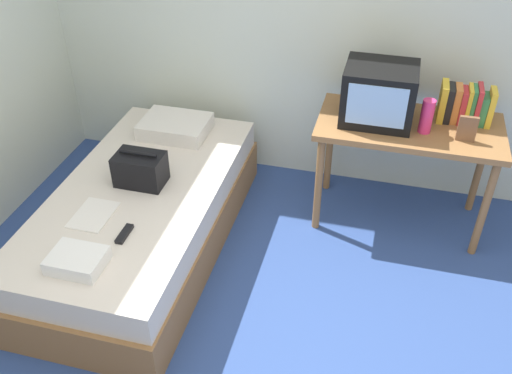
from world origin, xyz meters
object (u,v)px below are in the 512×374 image
desk (408,137)px  water_bottle (427,116)px  pillow (175,127)px  magazine (93,215)px  bed (143,217)px  folded_towel (77,260)px  picture_frame (467,129)px  handbag (140,169)px  remote_dark (124,234)px  tv (379,94)px  book_row (465,105)px  remote_silver (120,172)px

desk → water_bottle: water_bottle is taller
pillow → magazine: size_ratio=1.61×
bed → folded_towel: 0.77m
picture_frame → handbag: 1.99m
water_bottle → folded_towel: (-1.67, -1.36, -0.35)m
pillow → remote_dark: (0.13, -1.12, -0.04)m
remote_dark → desk: bearing=38.1°
picture_frame → handbag: picture_frame is taller
magazine → remote_dark: bearing=-24.9°
tv → desk: bearing=-1.8°
water_bottle → folded_towel: size_ratio=0.77×
magazine → remote_dark: remote_dark is taller
desk → folded_towel: desk is taller
bed → pillow: (-0.02, 0.68, 0.29)m
book_row → picture_frame: size_ratio=2.02×
book_row → water_bottle: bearing=-138.7°
handbag → folded_towel: bearing=-90.8°
pillow → desk: bearing=1.1°
desk → pillow: (-1.59, -0.03, -0.14)m
folded_towel → remote_silver: bearing=101.3°
bed → tv: bearing=27.9°
tv → folded_towel: 2.03m
desk → tv: size_ratio=2.64×
water_bottle → handbag: (-1.66, -0.58, -0.29)m
pillow → magazine: 1.01m
book_row → remote_dark: (-1.77, -1.27, -0.39)m
bed → remote_silver: (-0.18, 0.12, 0.25)m
tv → picture_frame: bearing=-13.2°
bed → tv: tv is taller
book_row → pillow: bearing=-175.3°
book_row → magazine: bearing=-150.3°
water_bottle → magazine: 2.07m
desk → remote_silver: 1.86m
bed → handbag: handbag is taller
folded_towel → desk: bearing=42.0°
desk → magazine: (-1.72, -1.03, -0.19)m
desk → water_bottle: bearing=-42.4°
desk → tv: tv is taller
tv → remote_silver: tv is taller
bed → picture_frame: size_ratio=12.43×
magazine → handbag: bearing=69.8°
magazine → folded_towel: bearing=-72.4°
book_row → handbag: (-1.89, -0.78, -0.30)m
tv → pillow: bearing=-178.4°
handbag → magazine: handbag is taller
handbag → magazine: size_ratio=1.03×
water_bottle → remote_dark: (-1.55, -1.07, -0.38)m
water_bottle → folded_towel: 2.18m
water_bottle → magazine: bearing=-152.0°
pillow → bed: bearing=-88.6°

